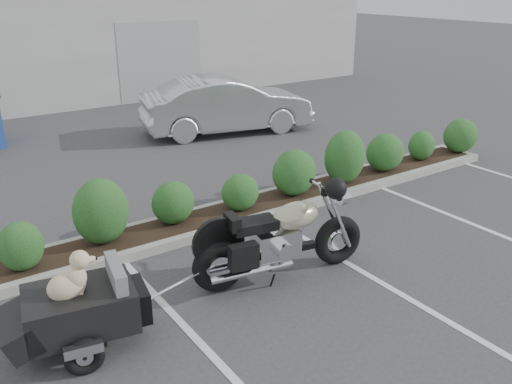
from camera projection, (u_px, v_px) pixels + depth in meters
ground at (277, 284)px, 7.42m from camera, size 90.00×90.00×0.00m
planter_kerb at (248, 210)px, 9.61m from camera, size 12.00×1.00×0.15m
building at (0, 34)px, 19.72m from camera, size 26.00×10.00×4.00m
motorcycle at (282, 239)px, 7.39m from camera, size 2.57×1.05×1.48m
pet_trailer at (79, 308)px, 5.97m from camera, size 2.09×1.19×1.23m
sedan at (227, 105)px, 14.49m from camera, size 4.75×2.58×1.49m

